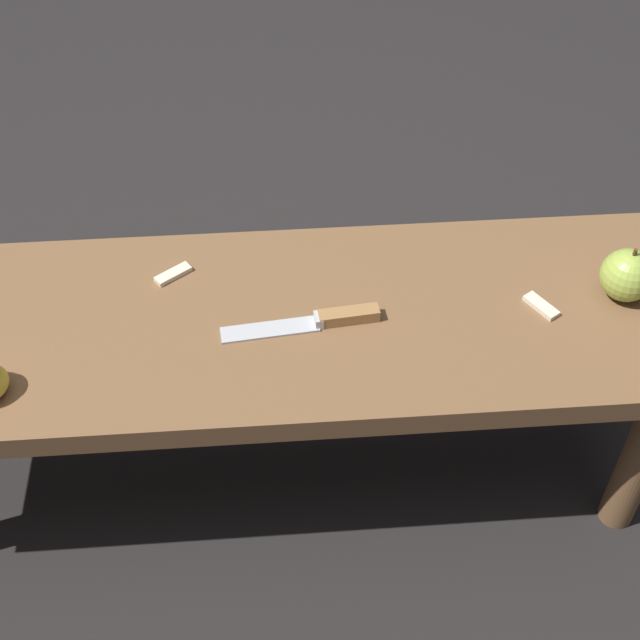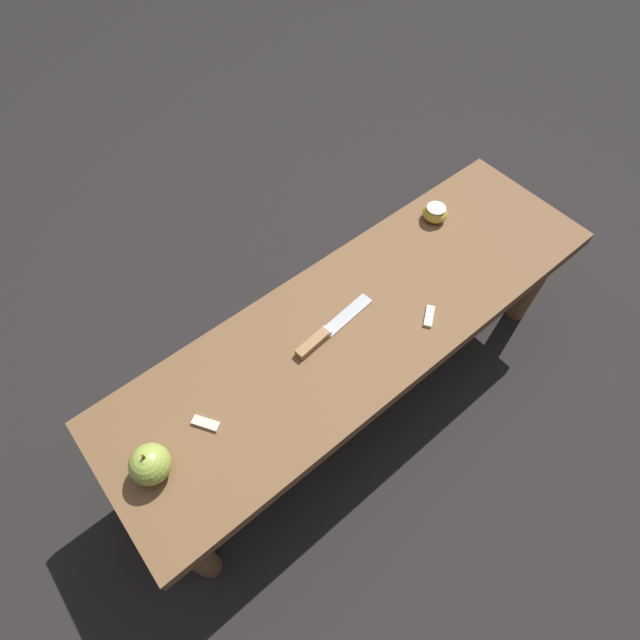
# 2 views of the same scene
# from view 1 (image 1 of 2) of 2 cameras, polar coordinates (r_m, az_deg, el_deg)

# --- Properties ---
(ground_plane) EXTENTS (8.00, 8.00, 0.00)m
(ground_plane) POSITION_cam_1_polar(r_m,az_deg,el_deg) (1.66, -3.49, -9.46)
(ground_plane) COLOR black
(wooden_bench) EXTENTS (1.34, 0.41, 0.40)m
(wooden_bench) POSITION_cam_1_polar(r_m,az_deg,el_deg) (1.39, -4.11, -1.54)
(wooden_bench) COLOR brown
(wooden_bench) RESTS_ON ground_plane
(knife) EXTENTS (0.24, 0.05, 0.02)m
(knife) POSITION_cam_1_polar(r_m,az_deg,el_deg) (1.34, 0.30, 0.01)
(knife) COLOR #B7BABF
(knife) RESTS_ON wooden_bench
(apple_whole) EXTENTS (0.08, 0.08, 0.09)m
(apple_whole) POSITION_cam_1_polar(r_m,az_deg,el_deg) (1.43, 19.07, 2.74)
(apple_whole) COLOR #9EB747
(apple_whole) RESTS_ON wooden_bench
(apple_slice_near_knife) EXTENTS (0.06, 0.05, 0.01)m
(apple_slice_near_knife) POSITION_cam_1_polar(r_m,az_deg,el_deg) (1.43, -9.38, 2.92)
(apple_slice_near_knife) COLOR beige
(apple_slice_near_knife) RESTS_ON wooden_bench
(apple_slice_center) EXTENTS (0.05, 0.06, 0.01)m
(apple_slice_center) POSITION_cam_1_polar(r_m,az_deg,el_deg) (1.40, 13.97, 0.88)
(apple_slice_center) COLOR beige
(apple_slice_center) RESTS_ON wooden_bench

